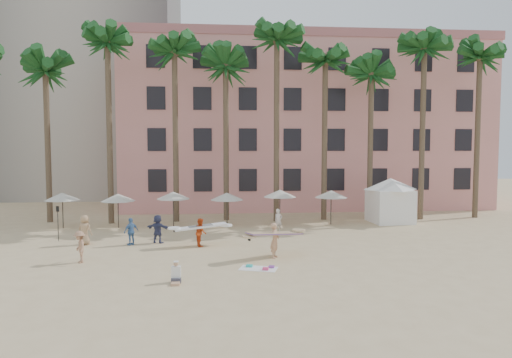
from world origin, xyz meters
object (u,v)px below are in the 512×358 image
object	(u,v)px
pink_hotel	(300,128)
cabana	(390,196)
carrier_yellow	(275,238)
carrier_white	(201,231)

from	to	relation	value
pink_hotel	cabana	distance (m)	14.98
carrier_yellow	cabana	bearing A→B (deg)	45.66
carrier_white	pink_hotel	bearing A→B (deg)	64.51
carrier_yellow	carrier_white	size ratio (longest dim) A/B	0.99
cabana	carrier_white	size ratio (longest dim) A/B	1.47
pink_hotel	carrier_white	bearing A→B (deg)	-115.49
pink_hotel	carrier_yellow	bearing A→B (deg)	-103.39
pink_hotel	carrier_white	xyz separation A→B (m)	(-9.71, -20.36, -7.09)
cabana	carrier_white	distance (m)	16.44
cabana	carrier_yellow	bearing A→B (deg)	-134.34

